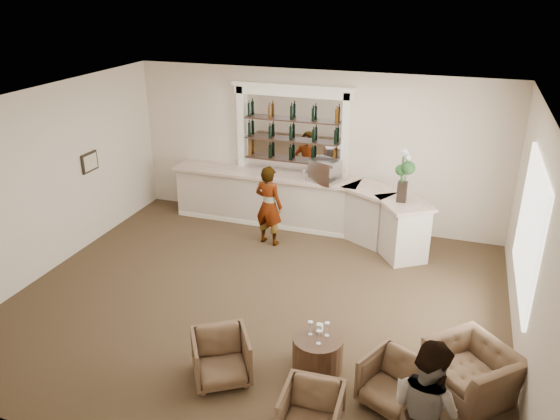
{
  "coord_description": "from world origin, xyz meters",
  "views": [
    {
      "loc": [
        2.88,
        -7.28,
        4.96
      ],
      "look_at": [
        0.09,
        0.9,
        1.3
      ],
      "focal_mm": 35.0,
      "sensor_mm": 36.0,
      "label": 1
    }
  ],
  "objects_px": {
    "armchair_right": "(394,382)",
    "sommelier": "(269,206)",
    "guest": "(425,409)",
    "cocktail_table": "(318,353)",
    "flower_vase": "(404,172)",
    "armchair_left": "(221,357)",
    "armchair_far": "(472,371)",
    "bar_counter": "(300,204)",
    "armchair_center": "(311,414)",
    "espresso_machine": "(325,171)"
  },
  "relations": [
    {
      "from": "guest",
      "to": "espresso_machine",
      "type": "xyz_separation_m",
      "value": [
        -2.53,
        5.57,
        0.54
      ]
    },
    {
      "from": "bar_counter",
      "to": "armchair_center",
      "type": "relative_size",
      "value": 8.08
    },
    {
      "from": "cocktail_table",
      "to": "bar_counter",
      "type": "bearing_deg",
      "value": 109.86
    },
    {
      "from": "armchair_right",
      "to": "sommelier",
      "type": "bearing_deg",
      "value": 153.47
    },
    {
      "from": "armchair_left",
      "to": "armchair_far",
      "type": "xyz_separation_m",
      "value": [
        3.16,
        0.79,
        -0.01
      ]
    },
    {
      "from": "armchair_right",
      "to": "armchair_far",
      "type": "distance_m",
      "value": 1.06
    },
    {
      "from": "cocktail_table",
      "to": "espresso_machine",
      "type": "distance_m",
      "value": 4.55
    },
    {
      "from": "guest",
      "to": "armchair_left",
      "type": "bearing_deg",
      "value": 23.34
    },
    {
      "from": "sommelier",
      "to": "armchair_far",
      "type": "xyz_separation_m",
      "value": [
        3.96,
        -3.28,
        -0.49
      ]
    },
    {
      "from": "armchair_far",
      "to": "espresso_machine",
      "type": "xyz_separation_m",
      "value": [
        -3.04,
        4.11,
        1.04
      ]
    },
    {
      "from": "cocktail_table",
      "to": "armchair_left",
      "type": "relative_size",
      "value": 0.93
    },
    {
      "from": "sommelier",
      "to": "armchair_left",
      "type": "relative_size",
      "value": 2.2
    },
    {
      "from": "armchair_far",
      "to": "armchair_left",
      "type": "bearing_deg",
      "value": -120.81
    },
    {
      "from": "cocktail_table",
      "to": "armchair_right",
      "type": "relative_size",
      "value": 0.94
    },
    {
      "from": "cocktail_table",
      "to": "flower_vase",
      "type": "xyz_separation_m",
      "value": [
        0.58,
        3.72,
        1.46
      ]
    },
    {
      "from": "armchair_far",
      "to": "guest",
      "type": "bearing_deg",
      "value": -64.21
    },
    {
      "from": "guest",
      "to": "flower_vase",
      "type": "bearing_deg",
      "value": -42.25
    },
    {
      "from": "armchair_right",
      "to": "espresso_machine",
      "type": "relative_size",
      "value": 1.37
    },
    {
      "from": "armchair_right",
      "to": "armchair_far",
      "type": "relative_size",
      "value": 0.72
    },
    {
      "from": "sommelier",
      "to": "flower_vase",
      "type": "xyz_separation_m",
      "value": [
        2.54,
        0.27,
        0.89
      ]
    },
    {
      "from": "espresso_machine",
      "to": "cocktail_table",
      "type": "bearing_deg",
      "value": -54.72
    },
    {
      "from": "flower_vase",
      "to": "armchair_right",
      "type": "bearing_deg",
      "value": -82.95
    },
    {
      "from": "flower_vase",
      "to": "armchair_left",
      "type": "bearing_deg",
      "value": -111.81
    },
    {
      "from": "flower_vase",
      "to": "espresso_machine",
      "type": "bearing_deg",
      "value": 160.82
    },
    {
      "from": "bar_counter",
      "to": "guest",
      "type": "xyz_separation_m",
      "value": [
        3.05,
        -5.61,
        0.27
      ]
    },
    {
      "from": "sommelier",
      "to": "armchair_left",
      "type": "height_order",
      "value": "sommelier"
    },
    {
      "from": "guest",
      "to": "flower_vase",
      "type": "distance_m",
      "value": 5.16
    },
    {
      "from": "espresso_machine",
      "to": "armchair_right",
      "type": "bearing_deg",
      "value": -43.81
    },
    {
      "from": "guest",
      "to": "flower_vase",
      "type": "xyz_separation_m",
      "value": [
        -0.91,
        5.01,
        0.87
      ]
    },
    {
      "from": "guest",
      "to": "armchair_right",
      "type": "bearing_deg",
      "value": -28.81
    },
    {
      "from": "guest",
      "to": "armchair_right",
      "type": "height_order",
      "value": "guest"
    },
    {
      "from": "bar_counter",
      "to": "armchair_right",
      "type": "relative_size",
      "value": 7.75
    },
    {
      "from": "bar_counter",
      "to": "armchair_far",
      "type": "bearing_deg",
      "value": -49.38
    },
    {
      "from": "sommelier",
      "to": "espresso_machine",
      "type": "height_order",
      "value": "sommelier"
    },
    {
      "from": "sommelier",
      "to": "flower_vase",
      "type": "height_order",
      "value": "flower_vase"
    },
    {
      "from": "cocktail_table",
      "to": "sommelier",
      "type": "xyz_separation_m",
      "value": [
        -1.96,
        3.45,
        0.57
      ]
    },
    {
      "from": "sommelier",
      "to": "armchair_right",
      "type": "height_order",
      "value": "sommelier"
    },
    {
      "from": "bar_counter",
      "to": "armchair_right",
      "type": "distance_m",
      "value": 5.39
    },
    {
      "from": "guest",
      "to": "cocktail_table",
      "type": "bearing_deg",
      "value": -3.36
    },
    {
      "from": "guest",
      "to": "armchair_center",
      "type": "distance_m",
      "value": 1.35
    },
    {
      "from": "cocktail_table",
      "to": "armchair_far",
      "type": "height_order",
      "value": "armchair_far"
    },
    {
      "from": "sommelier",
      "to": "cocktail_table",
      "type": "bearing_deg",
      "value": 131.94
    },
    {
      "from": "bar_counter",
      "to": "flower_vase",
      "type": "xyz_separation_m",
      "value": [
        2.14,
        -0.61,
        1.14
      ]
    },
    {
      "from": "armchair_right",
      "to": "armchair_far",
      "type": "bearing_deg",
      "value": 55.3
    },
    {
      "from": "guest",
      "to": "armchair_right",
      "type": "distance_m",
      "value": 1.13
    },
    {
      "from": "sommelier",
      "to": "guest",
      "type": "height_order",
      "value": "guest"
    },
    {
      "from": "armchair_center",
      "to": "armchair_right",
      "type": "distance_m",
      "value": 1.18
    },
    {
      "from": "bar_counter",
      "to": "armchair_far",
      "type": "relative_size",
      "value": 5.56
    },
    {
      "from": "flower_vase",
      "to": "guest",
      "type": "bearing_deg",
      "value": -79.69
    },
    {
      "from": "bar_counter",
      "to": "espresso_machine",
      "type": "xyz_separation_m",
      "value": [
        0.52,
        -0.04,
        0.8
      ]
    }
  ]
}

